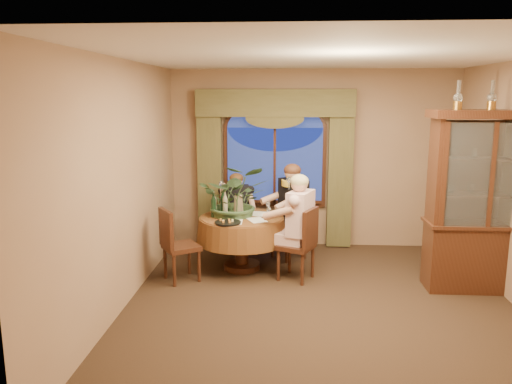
# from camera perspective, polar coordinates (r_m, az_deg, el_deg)

# --- Properties ---
(floor) EXTENTS (5.00, 5.00, 0.00)m
(floor) POSITION_cam_1_polar(r_m,az_deg,el_deg) (5.93, 7.36, -12.94)
(floor) COLOR black
(floor) RESTS_ON ground
(wall_back) EXTENTS (4.50, 0.00, 4.50)m
(wall_back) POSITION_cam_1_polar(r_m,az_deg,el_deg) (7.98, 6.48, 3.75)
(wall_back) COLOR #8E684A
(wall_back) RESTS_ON ground
(ceiling) EXTENTS (5.00, 5.00, 0.00)m
(ceiling) POSITION_cam_1_polar(r_m,az_deg,el_deg) (5.44, 8.10, 15.14)
(ceiling) COLOR white
(ceiling) RESTS_ON wall_back
(window) EXTENTS (1.62, 0.10, 1.32)m
(window) POSITION_cam_1_polar(r_m,az_deg,el_deg) (7.92, 2.15, 3.03)
(window) COLOR navy
(window) RESTS_ON wall_back
(arched_transom) EXTENTS (1.60, 0.06, 0.44)m
(arched_transom) POSITION_cam_1_polar(r_m,az_deg,el_deg) (7.85, 2.19, 8.67)
(arched_transom) COLOR navy
(arched_transom) RESTS_ON wall_back
(drapery_left) EXTENTS (0.38, 0.14, 2.32)m
(drapery_left) POSITION_cam_1_polar(r_m,az_deg,el_deg) (7.98, -5.29, 2.18)
(drapery_left) COLOR #4B4623
(drapery_left) RESTS_ON floor
(drapery_right) EXTENTS (0.38, 0.14, 2.32)m
(drapery_right) POSITION_cam_1_polar(r_m,az_deg,el_deg) (7.93, 9.60, 2.01)
(drapery_right) COLOR #4B4623
(drapery_right) RESTS_ON floor
(swag_valance) EXTENTS (2.45, 0.16, 0.42)m
(swag_valance) POSITION_cam_1_polar(r_m,az_deg,el_deg) (7.76, 2.18, 10.13)
(swag_valance) COLOR #4B4623
(swag_valance) RESTS_ON wall_back
(dining_table) EXTENTS (1.39, 1.39, 0.75)m
(dining_table) POSITION_cam_1_polar(r_m,az_deg,el_deg) (6.99, -1.65, -5.83)
(dining_table) COLOR maroon
(dining_table) RESTS_ON floor
(china_cabinet) EXTENTS (1.38, 0.54, 2.23)m
(china_cabinet) POSITION_cam_1_polar(r_m,az_deg,el_deg) (6.68, 24.48, -1.06)
(china_cabinet) COLOR #34170C
(china_cabinet) RESTS_ON floor
(oil_lamp_left) EXTENTS (0.11, 0.11, 0.34)m
(oil_lamp_left) POSITION_cam_1_polar(r_m,az_deg,el_deg) (6.43, 22.12, 10.23)
(oil_lamp_left) COLOR #A5722D
(oil_lamp_left) RESTS_ON china_cabinet
(oil_lamp_center) EXTENTS (0.11, 0.11, 0.34)m
(oil_lamp_center) POSITION_cam_1_polar(r_m,az_deg,el_deg) (6.56, 25.38, 9.99)
(oil_lamp_center) COLOR #A5722D
(oil_lamp_center) RESTS_ON china_cabinet
(chair_right) EXTENTS (0.56, 0.56, 0.96)m
(chair_right) POSITION_cam_1_polar(r_m,az_deg,el_deg) (6.59, 4.59, -5.95)
(chair_right) COLOR black
(chair_right) RESTS_ON floor
(chair_back_right) EXTENTS (0.59, 0.59, 0.96)m
(chair_back_right) POSITION_cam_1_polar(r_m,az_deg,el_deg) (7.43, 3.75, -3.97)
(chair_back_right) COLOR black
(chair_back_right) RESTS_ON floor
(chair_back) EXTENTS (0.50, 0.50, 0.96)m
(chair_back) POSITION_cam_1_polar(r_m,az_deg,el_deg) (7.78, -2.51, -3.27)
(chair_back) COLOR black
(chair_back) RESTS_ON floor
(chair_front_left) EXTENTS (0.58, 0.58, 0.96)m
(chair_front_left) POSITION_cam_1_polar(r_m,az_deg,el_deg) (6.61, -8.53, -6.00)
(chair_front_left) COLOR black
(chair_front_left) RESTS_ON floor
(person_pink) EXTENTS (0.61, 0.64, 1.40)m
(person_pink) POSITION_cam_1_polar(r_m,az_deg,el_deg) (6.57, 5.07, -4.00)
(person_pink) COLOR beige
(person_pink) RESTS_ON floor
(person_back) EXTENTS (0.52, 0.49, 1.25)m
(person_back) POSITION_cam_1_polar(r_m,az_deg,el_deg) (7.67, -2.24, -2.38)
(person_back) COLOR black
(person_back) RESTS_ON floor
(person_scarf) EXTENTS (0.67, 0.68, 1.44)m
(person_scarf) POSITION_cam_1_polar(r_m,az_deg,el_deg) (7.27, 4.26, -2.36)
(person_scarf) COLOR black
(person_scarf) RESTS_ON floor
(stoneware_vase) EXTENTS (0.15, 0.15, 0.27)m
(stoneware_vase) POSITION_cam_1_polar(r_m,az_deg,el_deg) (7.00, -2.03, -1.47)
(stoneware_vase) COLOR #9A8362
(stoneware_vase) RESTS_ON dining_table
(centerpiece_plant) EXTENTS (0.95, 1.06, 0.82)m
(centerpiece_plant) POSITION_cam_1_polar(r_m,az_deg,el_deg) (6.86, -2.34, 2.31)
(centerpiece_plant) COLOR #344F2E
(centerpiece_plant) RESTS_ON dining_table
(olive_bowl) EXTENTS (0.15, 0.15, 0.05)m
(olive_bowl) POSITION_cam_1_polar(r_m,az_deg,el_deg) (6.81, -1.58, -2.80)
(olive_bowl) COLOR #545B31
(olive_bowl) RESTS_ON dining_table
(cheese_platter) EXTENTS (0.34, 0.34, 0.02)m
(cheese_platter) POSITION_cam_1_polar(r_m,az_deg,el_deg) (6.53, -3.23, -3.51)
(cheese_platter) COLOR black
(cheese_platter) RESTS_ON dining_table
(wine_bottle_0) EXTENTS (0.07, 0.07, 0.33)m
(wine_bottle_0) POSITION_cam_1_polar(r_m,az_deg,el_deg) (6.89, -3.55, -1.44)
(wine_bottle_0) COLOR tan
(wine_bottle_0) RESTS_ON dining_table
(wine_bottle_1) EXTENTS (0.07, 0.07, 0.33)m
(wine_bottle_1) POSITION_cam_1_polar(r_m,az_deg,el_deg) (6.95, -4.83, -1.35)
(wine_bottle_1) COLOR tan
(wine_bottle_1) RESTS_ON dining_table
(wine_bottle_2) EXTENTS (0.07, 0.07, 0.33)m
(wine_bottle_2) POSITION_cam_1_polar(r_m,az_deg,el_deg) (6.85, -4.88, -1.53)
(wine_bottle_2) COLOR black
(wine_bottle_2) RESTS_ON dining_table
(wine_bottle_3) EXTENTS (0.07, 0.07, 0.33)m
(wine_bottle_3) POSITION_cam_1_polar(r_m,az_deg,el_deg) (7.05, -3.79, -1.16)
(wine_bottle_3) COLOR black
(wine_bottle_3) RESTS_ON dining_table
(tasting_paper_0) EXTENTS (0.32, 0.36, 0.00)m
(tasting_paper_0) POSITION_cam_1_polar(r_m,az_deg,el_deg) (6.69, 0.09, -3.22)
(tasting_paper_0) COLOR white
(tasting_paper_0) RESTS_ON dining_table
(tasting_paper_1) EXTENTS (0.27, 0.34, 0.00)m
(tasting_paper_1) POSITION_cam_1_polar(r_m,az_deg,el_deg) (7.03, 0.32, -2.51)
(tasting_paper_1) COLOR white
(tasting_paper_1) RESTS_ON dining_table
(tasting_paper_2) EXTENTS (0.22, 0.31, 0.00)m
(tasting_paper_2) POSITION_cam_1_polar(r_m,az_deg,el_deg) (6.61, -2.49, -3.41)
(tasting_paper_2) COLOR white
(tasting_paper_2) RESTS_ON dining_table
(wine_glass_person_pink) EXTENTS (0.07, 0.07, 0.18)m
(wine_glass_person_pink) POSITION_cam_1_polar(r_m,az_deg,el_deg) (6.70, 1.48, -2.45)
(wine_glass_person_pink) COLOR silver
(wine_glass_person_pink) RESTS_ON dining_table
(wine_glass_person_back) EXTENTS (0.07, 0.07, 0.18)m
(wine_glass_person_back) POSITION_cam_1_polar(r_m,az_deg,el_deg) (7.27, -1.99, -1.38)
(wine_glass_person_back) COLOR silver
(wine_glass_person_back) RESTS_ON dining_table
(wine_glass_person_scarf) EXTENTS (0.07, 0.07, 0.18)m
(wine_glass_person_scarf) POSITION_cam_1_polar(r_m,az_deg,el_deg) (7.05, 1.37, -1.77)
(wine_glass_person_scarf) COLOR silver
(wine_glass_person_scarf) RESTS_ON dining_table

